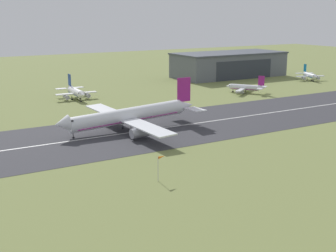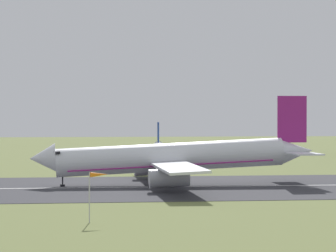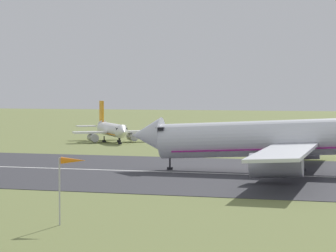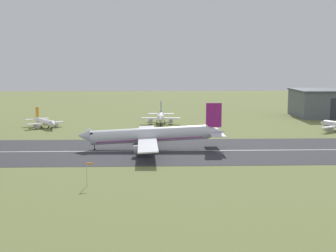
% 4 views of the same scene
% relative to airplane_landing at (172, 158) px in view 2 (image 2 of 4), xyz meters
% --- Properties ---
extents(runway_strip, '(486.96, 46.03, 0.06)m').
position_rel_airplane_landing_xyz_m(runway_strip, '(17.11, -3.42, -4.80)').
color(runway_strip, '#333338').
rests_on(runway_strip, ground_plane).
extents(runway_centreline, '(438.26, 0.70, 0.01)m').
position_rel_airplane_landing_xyz_m(runway_centreline, '(17.11, -3.42, -4.77)').
color(runway_centreline, silver).
rests_on(runway_centreline, runway_strip).
extents(airplane_landing, '(51.04, 53.63, 15.93)m').
position_rel_airplane_landing_xyz_m(airplane_landing, '(0.00, 0.00, 0.00)').
color(airplane_landing, silver).
rests_on(airplane_landing, ground_plane).
extents(airplane_parked_east, '(18.69, 21.89, 10.47)m').
position_rel_airplane_landing_xyz_m(airplane_parked_east, '(4.68, 63.36, -1.51)').
color(airplane_parked_east, white).
rests_on(airplane_parked_east, ground_plane).
extents(windsock_pole, '(2.34, 1.11, 5.90)m').
position_rel_airplane_landing_xyz_m(windsock_pole, '(-14.49, -46.74, 0.42)').
color(windsock_pole, '#B7B7BC').
rests_on(windsock_pole, ground_plane).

